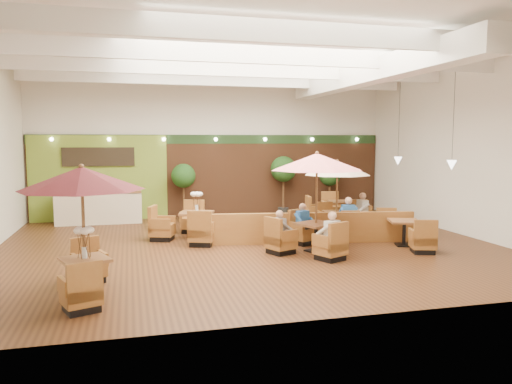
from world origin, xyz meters
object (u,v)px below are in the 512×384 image
object	(u,v)px
service_counter	(99,208)
diner_2	(281,227)
table_3	(188,224)
topiary_0	(183,178)
table_0	(82,196)
diner_3	(348,213)
booth_divider	(305,228)
diner_1	(304,219)
table_4	(404,233)
diner_0	(330,231)
table_5	(335,213)
table_2	(337,182)
table_1	(314,180)
topiary_2	(330,177)
topiary_1	(283,171)
diner_4	(361,208)

from	to	relation	value
service_counter	diner_2	size ratio (longest dim) A/B	4.18
table_3	topiary_0	distance (m)	4.01
table_0	diner_3	world-z (taller)	table_0
booth_divider	diner_1	world-z (taller)	diner_1
table_4	diner_0	distance (m)	2.95
table_4	diner_3	xyz separation A→B (m)	(-1.04, 1.57, 0.40)
diner_1	diner_3	world-z (taller)	diner_3
booth_divider	table_5	distance (m)	3.72
diner_3	table_2	bearing A→B (deg)	99.11
diner_2	diner_3	world-z (taller)	diner_3
service_counter	table_1	bearing A→B (deg)	-46.51
diner_2	table_1	bearing A→B (deg)	69.48
table_0	table_3	size ratio (longest dim) A/B	0.90
service_counter	diner_2	bearing A→B (deg)	-51.36
topiary_0	diner_2	xyz separation A→B (m)	(1.89, -6.42, -0.86)
diner_0	table_1	bearing A→B (deg)	67.59
table_4	topiary_2	bearing A→B (deg)	104.76
table_2	diner_2	distance (m)	3.79
table_2	diner_1	world-z (taller)	table_2
table_1	table_3	size ratio (longest dim) A/B	0.96
diner_1	table_0	bearing A→B (deg)	9.75
table_0	diner_1	bearing A→B (deg)	10.03
table_0	table_2	bearing A→B (deg)	12.72
table_3	topiary_1	xyz separation A→B (m)	(4.27, 3.84, 1.31)
table_5	table_4	bearing A→B (deg)	-75.33
table_1	diner_2	world-z (taller)	table_1
table_4	diner_0	bearing A→B (deg)	-140.60
table_1	diner_3	size ratio (longest dim) A/B	3.54
service_counter	diner_4	xyz separation A→B (m)	(8.53, -3.71, 0.19)
table_0	diner_4	size ratio (longest dim) A/B	3.23
table_4	table_5	distance (m)	4.05
service_counter	table_1	distance (m)	8.69
table_3	topiary_1	world-z (taller)	topiary_1
table_4	topiary_2	xyz separation A→B (m)	(0.35, 6.35, 1.15)
topiary_0	topiary_2	xyz separation A→B (m)	(5.96, 0.00, -0.08)
table_2	booth_divider	bearing A→B (deg)	-132.84
topiary_0	diner_1	size ratio (longest dim) A/B	2.90
table_0	topiary_2	xyz separation A→B (m)	(8.83, 8.92, -0.44)
topiary_2	diner_0	distance (m)	8.06
table_2	diner_2	xyz separation A→B (m)	(-2.68, -2.51, -0.92)
topiary_0	diner_2	world-z (taller)	topiary_0
diner_2	topiary_2	bearing A→B (deg)	127.23
table_0	topiary_0	size ratio (longest dim) A/B	1.26
booth_divider	diner_3	size ratio (longest dim) A/B	8.09
table_5	diner_1	world-z (taller)	diner_1
booth_divider	topiary_0	xyz separation A→B (m)	(-2.99, 5.30, 1.14)
service_counter	booth_divider	world-z (taller)	service_counter
diner_1	diner_3	xyz separation A→B (m)	(1.69, 0.64, 0.03)
table_2	topiary_2	bearing A→B (deg)	76.38
service_counter	table_2	world-z (taller)	table_2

